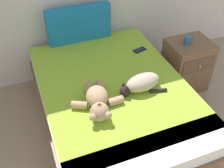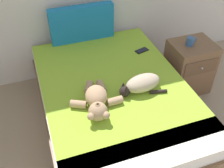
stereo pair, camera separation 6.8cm
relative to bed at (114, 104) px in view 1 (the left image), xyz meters
name	(u,v)px [view 1 (the left image)]	position (x,y,z in m)	size (l,w,h in m)	color
bed	(114,104)	(0.00, 0.00, 0.00)	(1.39, 1.94, 0.53)	brown
patterned_cushion	(79,24)	(-0.07, 0.90, 0.47)	(0.73, 0.11, 0.41)	#1972AD
cat	(141,83)	(0.21, -0.15, 0.34)	(0.44, 0.25, 0.15)	tan
teddy_bear	(98,101)	(-0.24, -0.23, 0.34)	(0.45, 0.53, 0.17)	tan
cell_phone	(140,50)	(0.48, 0.44, 0.27)	(0.16, 0.11, 0.01)	black
nightstand	(186,65)	(1.02, 0.26, 0.05)	(0.48, 0.43, 0.62)	brown
mug	(188,40)	(0.96, 0.26, 0.40)	(0.12, 0.08, 0.09)	#33598C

